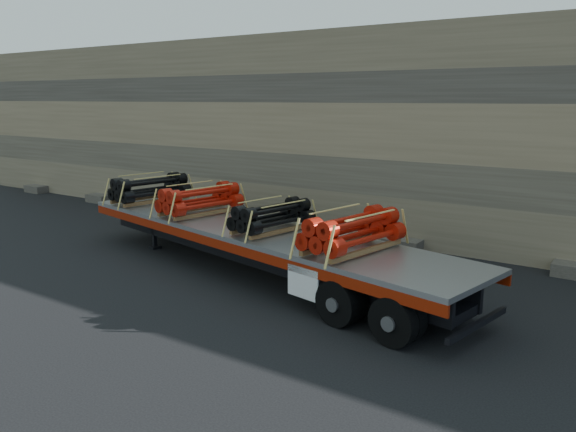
% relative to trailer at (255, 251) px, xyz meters
% --- Properties ---
extents(ground, '(120.00, 120.00, 0.00)m').
position_rel_trailer_xyz_m(ground, '(0.41, -0.09, -0.66)').
color(ground, black).
rests_on(ground, ground).
extents(rock_wall, '(44.00, 3.00, 7.00)m').
position_rel_trailer_xyz_m(rock_wall, '(0.41, 6.41, 2.84)').
color(rock_wall, '#7A6B54').
rests_on(rock_wall, ground).
extents(trailer, '(13.42, 5.11, 1.32)m').
position_rel_trailer_xyz_m(trailer, '(0.00, 0.00, 0.00)').
color(trailer, '#ABAEB3').
rests_on(trailer, ground).
extents(bundle_front, '(1.70, 2.66, 0.87)m').
position_rel_trailer_xyz_m(bundle_front, '(-5.19, 1.06, 1.10)').
color(bundle_front, black).
rests_on(bundle_front, trailer).
extents(bundle_midfront, '(1.66, 2.60, 0.86)m').
position_rel_trailer_xyz_m(bundle_midfront, '(-2.42, 0.49, 1.09)').
color(bundle_midfront, '#AD1709').
rests_on(bundle_midfront, trailer).
extents(bundle_midrear, '(1.50, 2.35, 0.77)m').
position_rel_trailer_xyz_m(bundle_midrear, '(0.69, -0.14, 1.05)').
color(bundle_midrear, black).
rests_on(bundle_midrear, trailer).
extents(bundle_rear, '(1.72, 2.69, 0.88)m').
position_rel_trailer_xyz_m(bundle_rear, '(3.32, -0.68, 1.10)').
color(bundle_rear, '#AD1709').
rests_on(bundle_rear, trailer).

